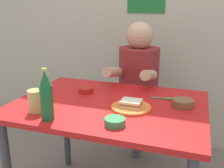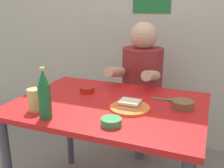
{
  "view_description": "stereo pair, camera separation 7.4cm",
  "coord_description": "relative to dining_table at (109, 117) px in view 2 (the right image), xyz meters",
  "views": [
    {
      "loc": [
        0.47,
        -1.32,
        1.28
      ],
      "look_at": [
        0.0,
        0.05,
        0.84
      ],
      "focal_mm": 41.16,
      "sensor_mm": 36.0,
      "label": 1
    },
    {
      "loc": [
        0.54,
        -1.3,
        1.28
      ],
      "look_at": [
        0.0,
        0.05,
        0.84
      ],
      "focal_mm": 41.16,
      "sensor_mm": 36.0,
      "label": 2
    }
  ],
  "objects": [
    {
      "name": "sambal_bowl_red",
      "position": [
        -0.21,
        0.13,
        0.11
      ],
      "size": [
        0.1,
        0.1,
        0.03
      ],
      "color": "#B21E14",
      "rests_on": "dining_table"
    },
    {
      "name": "beer_bottle",
      "position": [
        -0.21,
        -0.31,
        0.21
      ],
      "size": [
        0.06,
        0.06,
        0.26
      ],
      "color": "#19602D",
      "rests_on": "dining_table"
    },
    {
      "name": "person_seated",
      "position": [
        0.03,
        0.62,
        0.12
      ],
      "size": [
        0.33,
        0.56,
        0.72
      ],
      "color": "maroon",
      "rests_on": "stool"
    },
    {
      "name": "dining_table",
      "position": [
        0.0,
        0.0,
        0.0
      ],
      "size": [
        1.1,
        0.8,
        0.74
      ],
      "color": "red",
      "rests_on": "ground"
    },
    {
      "name": "wall_back",
      "position": [
        -0.0,
        1.05,
        0.65
      ],
      "size": [
        4.4,
        0.09,
        2.6
      ],
      "color": "#BCB299",
      "rests_on": "ground"
    },
    {
      "name": "beer_mug",
      "position": [
        -0.32,
        -0.25,
        0.15
      ],
      "size": [
        0.13,
        0.08,
        0.12
      ],
      "color": "#D1BC66",
      "rests_on": "dining_table"
    },
    {
      "name": "stool",
      "position": [
        0.03,
        0.63,
        -0.3
      ],
      "size": [
        0.34,
        0.34,
        0.45
      ],
      "color": "#4C4C51",
      "rests_on": "ground"
    },
    {
      "name": "dip_bowl_green",
      "position": [
        0.12,
        -0.27,
        0.11
      ],
      "size": [
        0.1,
        0.1,
        0.03
      ],
      "color": "#388C4C",
      "rests_on": "dining_table"
    },
    {
      "name": "condiment_bowl_brown",
      "position": [
        0.41,
        0.08,
        0.12
      ],
      "size": [
        0.12,
        0.12,
        0.04
      ],
      "color": "brown",
      "rests_on": "dining_table"
    },
    {
      "name": "sandwich",
      "position": [
        0.14,
        -0.05,
        0.13
      ],
      "size": [
        0.11,
        0.09,
        0.04
      ],
      "color": "beige",
      "rests_on": "plate_orange"
    },
    {
      "name": "plate_orange",
      "position": [
        0.14,
        -0.05,
        0.1
      ],
      "size": [
        0.22,
        0.22,
        0.01
      ],
      "primitive_type": "cylinder",
      "color": "orange",
      "rests_on": "dining_table"
    },
    {
      "name": "spoon",
      "position": [
        0.3,
        0.16,
        0.1
      ],
      "size": [
        0.13,
        0.02,
        0.01
      ],
      "color": "#26A559",
      "rests_on": "dining_table"
    }
  ]
}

